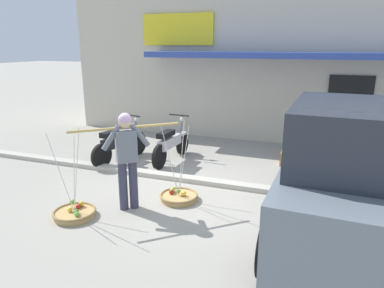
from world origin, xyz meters
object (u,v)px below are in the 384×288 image
Objects in this scene: fruit_basket_left_side at (179,196)px; motorcycle_nearest_shop at (119,143)px; parked_truck at (360,173)px; motorcycle_second_in_row at (171,144)px; fruit_vendor at (127,155)px; wooden_crate at (290,159)px; fruit_basket_right_side at (75,213)px.

fruit_basket_left_side is 2.74m from motorcycle_nearest_shop.
motorcycle_nearest_shop is 0.38× the size of parked_truck.
motorcycle_second_in_row is (-1.03, 2.00, 0.38)m from fruit_basket_left_side.
wooden_crate is at bearing 53.87° from fruit_vendor.
parked_truck is 3.41m from wooden_crate.
wooden_crate is (1.74, 2.71, 0.09)m from fruit_basket_left_side.
parked_truck is (5.12, -1.95, 0.58)m from motorcycle_nearest_shop.
fruit_basket_right_side is 2.94m from motorcycle_nearest_shop.
fruit_basket_left_side reaches higher than motorcycle_second_in_row.
parked_truck reaches higher than motorcycle_nearest_shop.
parked_truck reaches higher than fruit_basket_left_side.
fruit_basket_left_side is 3.22m from wooden_crate.
fruit_basket_right_side is (-0.69, -0.60, -0.90)m from fruit_vendor.
fruit_vendor is 2.68m from motorcycle_second_in_row.
fruit_basket_right_side is (-1.37, -1.21, 0.00)m from fruit_basket_left_side.
fruit_basket_left_side is 0.30× the size of parked_truck.
fruit_vendor reaches higher than fruit_basket_right_side.
wooden_crate is (3.11, 3.92, 0.09)m from fruit_basket_right_side.
parked_truck reaches higher than motorcycle_second_in_row.
fruit_basket_left_side is 0.80× the size of motorcycle_second_in_row.
fruit_vendor reaches higher than fruit_basket_left_side.
fruit_basket_left_side is at bearing 41.77° from fruit_vendor.
fruit_vendor is 3.60m from parked_truck.
fruit_vendor is 1.29m from fruit_basket_left_side.
fruit_basket_left_side reaches higher than wooden_crate.
fruit_vendor is 1.29m from fruit_basket_right_side.
fruit_basket_right_side reaches higher than wooden_crate.
fruit_basket_right_side is 3.25m from motorcycle_second_in_row.
motorcycle_second_in_row is at bearing 97.48° from fruit_vendor.
fruit_basket_left_side and fruit_basket_right_side have the same top height.
parked_truck is at bearing -7.25° from fruit_basket_left_side.
motorcycle_second_in_row is at bearing -165.63° from wooden_crate.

